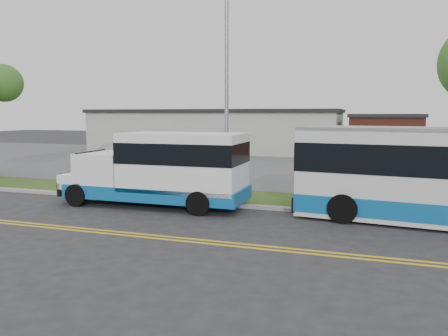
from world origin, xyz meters
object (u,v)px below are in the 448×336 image
(parked_car_a, at_px, (112,154))
(parked_car_b, at_px, (121,157))
(streetlight_near, at_px, (226,84))
(shuttle_bus, at_px, (166,167))

(parked_car_a, distance_m, parked_car_b, 1.74)
(streetlight_near, bearing_deg, parked_car_a, 141.27)
(parked_car_a, bearing_deg, shuttle_bus, -48.00)
(streetlight_near, distance_m, parked_car_b, 14.93)
(shuttle_bus, bearing_deg, parked_car_a, 130.05)
(shuttle_bus, bearing_deg, parked_car_b, 128.61)
(parked_car_b, bearing_deg, parked_car_a, 157.87)
(streetlight_near, distance_m, parked_car_a, 16.56)
(parked_car_a, relative_size, parked_car_b, 1.03)
(streetlight_near, height_order, shuttle_bus, streetlight_near)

